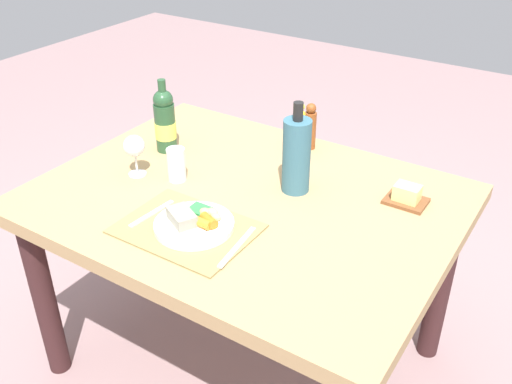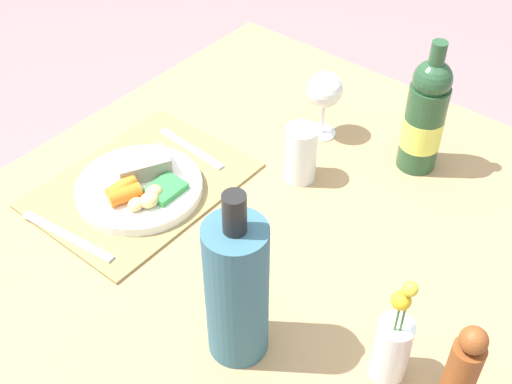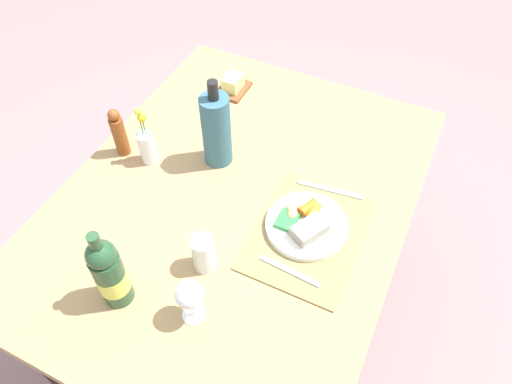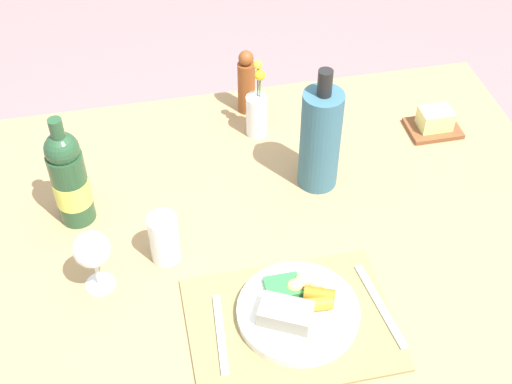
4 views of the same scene
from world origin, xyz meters
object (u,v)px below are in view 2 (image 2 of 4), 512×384
at_px(knife, 67,236).
at_px(wine_glass, 325,92).
at_px(pepper_mill, 461,373).
at_px(water_tumbler, 301,157).
at_px(flower_vase, 393,345).
at_px(wine_bottle, 425,117).
at_px(dinner_plate, 140,185).
at_px(fork, 191,148).
at_px(cooler_bottle, 237,290).
at_px(dining_table, 231,297).

bearing_deg(knife, wine_glass, 155.54).
bearing_deg(pepper_mill, water_tumbler, -119.87).
bearing_deg(flower_vase, knife, -77.66).
distance_m(knife, flower_vase, 0.60).
xyz_separation_m(knife, wine_bottle, (-0.58, 0.37, 0.11)).
xyz_separation_m(knife, wine_glass, (-0.54, 0.17, 0.10)).
height_order(knife, wine_bottle, wine_bottle).
distance_m(dinner_plate, fork, 0.16).
relative_size(wine_bottle, cooler_bottle, 0.89).
xyz_separation_m(fork, wine_glass, (-0.22, 0.17, 0.10)).
xyz_separation_m(wine_bottle, flower_vase, (0.45, 0.20, -0.05)).
distance_m(pepper_mill, wine_glass, 0.65).
xyz_separation_m(dining_table, cooler_bottle, (0.12, 0.12, 0.23)).
bearing_deg(fork, dining_table, 59.88).
xyz_separation_m(pepper_mill, wine_bottle, (-0.44, -0.30, 0.03)).
bearing_deg(fork, knife, 4.24).
xyz_separation_m(fork, flower_vase, (0.19, 0.58, 0.06)).
distance_m(knife, pepper_mill, 0.70).
height_order(water_tumbler, cooler_bottle, cooler_bottle).
distance_m(wine_glass, flower_vase, 0.58).
xyz_separation_m(dining_table, flower_vase, (0.02, 0.32, 0.17)).
height_order(water_tumbler, wine_bottle, wine_bottle).
xyz_separation_m(water_tumbler, flower_vase, (0.27, 0.36, 0.02)).
relative_size(knife, flower_vase, 0.99).
bearing_deg(fork, flower_vase, 75.72).
bearing_deg(dinner_plate, flower_vase, 86.11).
bearing_deg(dinner_plate, fork, -174.32).
bearing_deg(wine_glass, flower_vase, 44.77).
relative_size(dinner_plate, wine_bottle, 0.87).
distance_m(dining_table, pepper_mill, 0.46).
distance_m(dining_table, dinner_plate, 0.27).
bearing_deg(dinner_plate, dining_table, 85.37).
bearing_deg(wine_bottle, flower_vase, 24.49).
bearing_deg(wine_glass, cooler_bottle, 21.94).
height_order(pepper_mill, wine_bottle, wine_bottle).
xyz_separation_m(dining_table, water_tumbler, (-0.25, -0.04, 0.15)).
height_order(fork, wine_bottle, wine_bottle).
height_order(water_tumbler, wine_glass, wine_glass).
bearing_deg(cooler_bottle, dinner_plate, -111.10).
height_order(dinner_plate, water_tumbler, water_tumbler).
bearing_deg(pepper_mill, flower_vase, -86.00).
distance_m(knife, cooler_bottle, 0.40).
bearing_deg(flower_vase, dinner_plate, -93.89).
xyz_separation_m(water_tumbler, cooler_bottle, (0.37, 0.16, 0.08)).
relative_size(water_tumbler, cooler_bottle, 0.38).
xyz_separation_m(fork, pepper_mill, (0.19, 0.68, 0.08)).
distance_m(fork, wine_bottle, 0.47).
distance_m(knife, wine_glass, 0.57).
bearing_deg(pepper_mill, wine_glass, -128.62).
height_order(fork, wine_glass, wine_glass).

